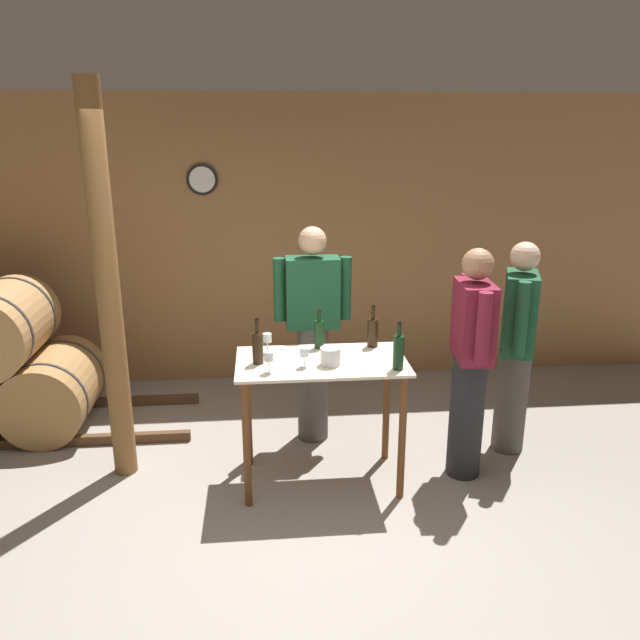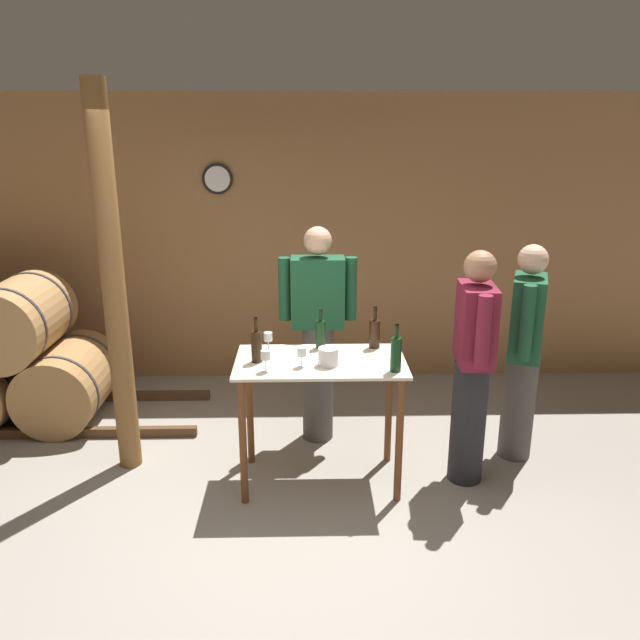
{
  "view_description": "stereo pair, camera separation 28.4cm",
  "coord_description": "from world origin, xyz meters",
  "views": [
    {
      "loc": [
        -0.18,
        -3.24,
        2.39
      ],
      "look_at": [
        0.19,
        0.73,
        1.16
      ],
      "focal_mm": 35.0,
      "sensor_mm": 36.0,
      "label": 1
    },
    {
      "loc": [
        0.1,
        -3.26,
        2.39
      ],
      "look_at": [
        0.19,
        0.73,
        1.16
      ],
      "focal_mm": 35.0,
      "sensor_mm": 36.0,
      "label": 2
    }
  ],
  "objects": [
    {
      "name": "person_visitor_bearded",
      "position": [
        0.19,
        1.28,
        0.9
      ],
      "size": [
        0.59,
        0.24,
        1.7
      ],
      "color": "#4C4742",
      "rests_on": "ground_plane"
    },
    {
      "name": "wine_bottle_center",
      "position": [
        0.58,
        0.87,
        1.02
      ],
      "size": [
        0.08,
        0.08,
        0.3
      ],
      "color": "black",
      "rests_on": "tasting_table"
    },
    {
      "name": "wooden_post",
      "position": [
        -1.21,
        0.89,
        1.35
      ],
      "size": [
        0.16,
        0.16,
        2.7
      ],
      "color": "brown",
      "rests_on": "ground_plane"
    },
    {
      "name": "ice_bucket",
      "position": [
        0.24,
        0.54,
        0.97
      ],
      "size": [
        0.13,
        0.13,
        0.12
      ],
      "color": "silver",
      "rests_on": "tasting_table"
    },
    {
      "name": "wine_bottle_right",
      "position": [
        0.67,
        0.42,
        1.03
      ],
      "size": [
        0.07,
        0.07,
        0.31
      ],
      "color": "black",
      "rests_on": "tasting_table"
    },
    {
      "name": "wine_bottle_far_left",
      "position": [
        -0.23,
        0.61,
        1.02
      ],
      "size": [
        0.07,
        0.07,
        0.31
      ],
      "color": "black",
      "rests_on": "tasting_table"
    },
    {
      "name": "back_wall",
      "position": [
        -0.0,
        2.62,
        1.35
      ],
      "size": [
        8.4,
        0.08,
        2.7
      ],
      "color": "#996B42",
      "rests_on": "ground_plane"
    },
    {
      "name": "wine_bottle_left",
      "position": [
        0.2,
        0.88,
        1.02
      ],
      "size": [
        0.07,
        0.07,
        0.29
      ],
      "color": "black",
      "rests_on": "tasting_table"
    },
    {
      "name": "person_visitor_with_scarf",
      "position": [
        1.22,
        0.63,
        0.87
      ],
      "size": [
        0.25,
        0.59,
        1.65
      ],
      "color": "#232328",
      "rests_on": "ground_plane"
    },
    {
      "name": "person_host",
      "position": [
        1.68,
        0.95,
        0.86
      ],
      "size": [
        0.34,
        0.56,
        1.62
      ],
      "color": "#4C4742",
      "rests_on": "ground_plane"
    },
    {
      "name": "wine_glass_near_center",
      "position": [
        -0.16,
        0.44,
        1.01
      ],
      "size": [
        0.06,
        0.06,
        0.14
      ],
      "color": "silver",
      "rests_on": "tasting_table"
    },
    {
      "name": "tasting_table",
      "position": [
        0.19,
        0.63,
        0.73
      ],
      "size": [
        1.14,
        0.64,
        0.91
      ],
      "color": "beige",
      "rests_on": "ground_plane"
    },
    {
      "name": "wine_glass_near_right",
      "position": [
        0.07,
        0.52,
        1.0
      ],
      "size": [
        0.06,
        0.06,
        0.13
      ],
      "color": "silver",
      "rests_on": "tasting_table"
    },
    {
      "name": "wine_glass_near_left",
      "position": [
        -0.16,
        0.8,
        1.01
      ],
      "size": [
        0.06,
        0.06,
        0.14
      ],
      "color": "silver",
      "rests_on": "tasting_table"
    },
    {
      "name": "ground_plane",
      "position": [
        0.0,
        0.0,
        0.0
      ],
      "size": [
        14.0,
        14.0,
        0.0
      ],
      "primitive_type": "plane",
      "color": "gray"
    }
  ]
}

